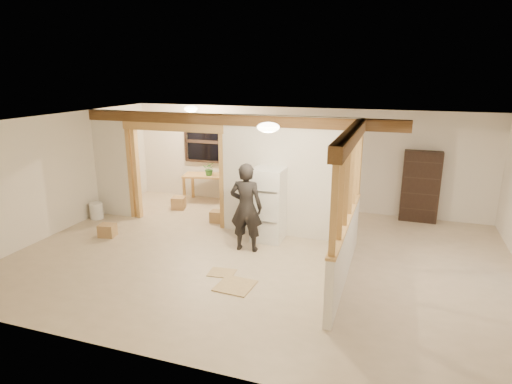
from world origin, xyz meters
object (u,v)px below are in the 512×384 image
(shop_vac, at_px, (132,200))
(work_table, at_px, (207,188))
(bookshelf, at_px, (420,187))
(refrigerator, at_px, (269,205))
(woman, at_px, (246,207))

(shop_vac, bearing_deg, work_table, 41.45)
(shop_vac, relative_size, bookshelf, 0.35)
(work_table, bearing_deg, bookshelf, -9.77)
(refrigerator, xyz_separation_m, woman, (-0.25, -0.65, 0.11))
(refrigerator, relative_size, woman, 0.87)
(refrigerator, xyz_separation_m, work_table, (-2.31, 2.00, -0.38))
(woman, distance_m, work_table, 3.39)
(woman, bearing_deg, work_table, -56.55)
(woman, xyz_separation_m, work_table, (-2.07, 2.65, -0.49))
(shop_vac, distance_m, bookshelf, 6.88)
(refrigerator, xyz_separation_m, shop_vac, (-3.76, 0.72, -0.47))
(refrigerator, bearing_deg, bookshelf, 36.89)
(refrigerator, distance_m, work_table, 3.08)
(woman, bearing_deg, bookshelf, -142.67)
(woman, height_order, shop_vac, woman)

